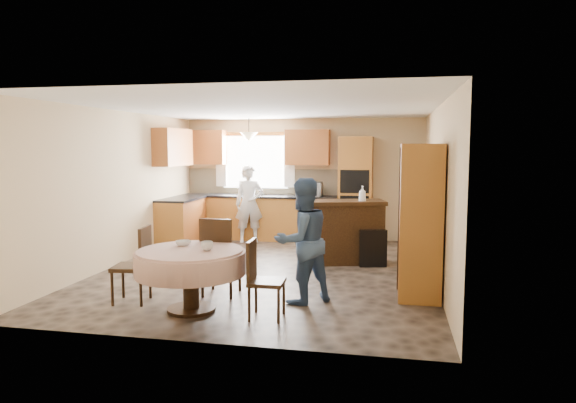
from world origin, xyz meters
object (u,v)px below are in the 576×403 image
(dining_table, at_px, (191,263))
(chair_right, at_px, (260,275))
(oven_tower, at_px, (356,190))
(person_sink, at_px, (249,204))
(chair_left, at_px, (137,261))
(person_dining, at_px, (302,241))
(sideboard, at_px, (342,234))
(chair_back, at_px, (219,253))
(cupboard, at_px, (420,220))

(dining_table, height_order, chair_right, chair_right)
(dining_table, relative_size, chair_right, 1.45)
(oven_tower, height_order, person_sink, oven_tower)
(oven_tower, relative_size, chair_left, 2.25)
(chair_right, relative_size, person_dining, 0.57)
(sideboard, bearing_deg, dining_table, -132.26)
(sideboard, height_order, chair_left, sideboard)
(oven_tower, distance_m, chair_right, 4.93)
(oven_tower, xyz_separation_m, chair_right, (-0.71, -4.85, -0.57))
(chair_left, bearing_deg, dining_table, 67.77)
(chair_back, bearing_deg, chair_left, 27.36)
(dining_table, bearing_deg, person_sink, 96.95)
(dining_table, height_order, chair_left, chair_left)
(dining_table, bearing_deg, chair_left, 166.19)
(chair_back, height_order, chair_right, chair_back)
(oven_tower, distance_m, chair_left, 5.18)
(chair_back, bearing_deg, sideboard, -121.02)
(oven_tower, xyz_separation_m, chair_back, (-1.44, -4.13, -0.50))
(person_sink, xyz_separation_m, person_dining, (1.75, -3.80, -0.01))
(oven_tower, xyz_separation_m, chair_left, (-2.34, -4.59, -0.54))
(chair_back, height_order, person_sink, person_sink)
(sideboard, xyz_separation_m, person_sink, (-2.02, 1.51, 0.29))
(oven_tower, bearing_deg, chair_back, -109.23)
(oven_tower, bearing_deg, chair_left, -117.02)
(chair_left, bearing_deg, oven_tower, 144.56)
(chair_left, bearing_deg, chair_back, 108.48)
(sideboard, height_order, chair_back, chair_back)
(oven_tower, xyz_separation_m, cupboard, (1.07, -3.54, -0.08))
(chair_back, distance_m, person_dining, 1.11)
(sideboard, xyz_separation_m, chair_back, (-1.37, -2.23, 0.07))
(oven_tower, bearing_deg, person_sink, -169.47)
(oven_tower, distance_m, sideboard, 1.99)
(chair_right, bearing_deg, cupboard, -55.37)
(chair_right, distance_m, person_sink, 4.68)
(person_sink, bearing_deg, chair_right, -93.14)
(person_sink, bearing_deg, cupboard, -65.25)
(chair_back, xyz_separation_m, chair_right, (0.73, -0.71, -0.08))
(chair_left, relative_size, chair_back, 0.93)
(chair_back, bearing_deg, oven_tower, -108.76)
(dining_table, xyz_separation_m, chair_left, (-0.78, 0.19, -0.04))
(oven_tower, xyz_separation_m, sideboard, (-0.07, -1.90, -0.57))
(sideboard, bearing_deg, chair_left, -145.04)
(cupboard, distance_m, chair_left, 3.60)
(oven_tower, distance_m, cupboard, 3.70)
(chair_back, relative_size, person_sink, 0.65)
(person_sink, distance_m, person_dining, 4.18)
(chair_back, bearing_deg, person_dining, 177.70)
(cupboard, distance_m, person_dining, 1.58)
(cupboard, bearing_deg, sideboard, 124.98)
(sideboard, bearing_deg, cupboard, -69.93)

